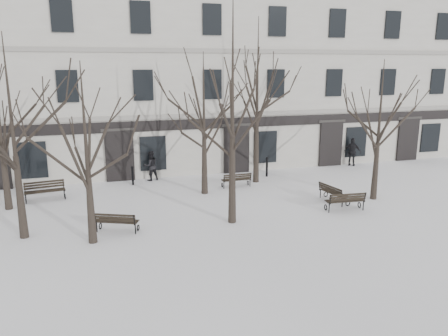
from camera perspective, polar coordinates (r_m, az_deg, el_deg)
name	(u,v)px	position (r m, az deg, el deg)	size (l,w,h in m)	color
ground	(217,220)	(18.86, -0.98, -6.86)	(100.00, 100.00, 0.00)	white
building	(165,80)	(30.40, -7.77, 11.34)	(40.40, 10.20, 11.40)	beige
tree_0	(11,114)	(17.69, -26.09, 6.38)	(5.36, 5.36, 7.65)	black
tree_1	(85,133)	(16.28, -17.69, 4.39)	(4.66, 4.66, 6.65)	black
tree_2	(233,85)	(17.51, 1.14, 10.73)	(6.40, 6.40, 9.14)	black
tree_3	(380,114)	(22.23, 19.72, 6.68)	(4.74, 4.74, 6.78)	black
tree_5	(204,107)	(21.87, -2.65, 7.95)	(5.00, 5.00, 7.14)	black
tree_6	(258,81)	(24.13, 4.40, 11.20)	(6.30, 6.30, 9.00)	black
bench_1	(117,221)	(17.96, -13.85, -6.76)	(1.75, 1.23, 0.85)	black
bench_2	(346,201)	(20.68, 15.59, -4.11)	(1.82, 0.80, 0.89)	black
bench_3	(45,190)	(23.17, -22.36, -2.70)	(1.94, 0.93, 0.94)	black
bench_4	(236,179)	(23.74, 1.64, -1.50)	(1.60, 0.61, 0.80)	black
bench_5	(333,193)	(21.84, 14.06, -3.13)	(0.89, 1.79, 0.87)	black
bollard_a	(133,175)	(24.65, -11.85, -0.91)	(0.14, 0.14, 1.06)	black
bollard_b	(267,166)	(26.10, 5.63, 0.25)	(0.15, 0.15, 1.18)	black
pedestrian_b	(151,180)	(25.58, -9.47, -1.59)	(0.84, 0.65, 1.73)	black
pedestrian_c	(351,166)	(30.08, 16.32, 0.29)	(1.09, 0.45, 1.85)	black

